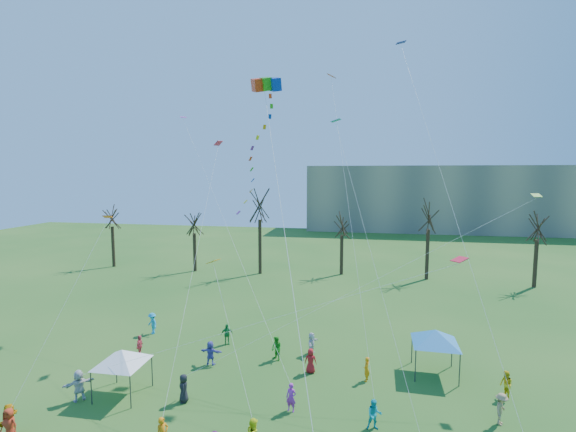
% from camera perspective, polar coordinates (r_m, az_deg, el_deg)
% --- Properties ---
extents(distant_building, '(60.00, 14.00, 15.00)m').
position_cam_1_polar(distant_building, '(99.49, 20.65, 2.35)').
color(distant_building, gray).
rests_on(distant_building, ground).
extents(bare_tree_row, '(69.97, 7.07, 11.26)m').
position_cam_1_polar(bare_tree_row, '(51.31, 7.70, -1.16)').
color(bare_tree_row, black).
rests_on(bare_tree_row, ground).
extents(big_box_kite, '(3.55, 7.19, 20.87)m').
position_cam_1_polar(big_box_kite, '(25.00, -3.96, 8.45)').
color(big_box_kite, red).
rests_on(big_box_kite, ground).
extents(canopy_tent_white, '(3.76, 3.76, 2.82)m').
position_cam_1_polar(canopy_tent_white, '(27.13, -22.55, -17.99)').
color(canopy_tent_white, '#3F3F44').
rests_on(canopy_tent_white, ground).
extents(canopy_tent_blue, '(4.05, 4.05, 3.04)m').
position_cam_1_polar(canopy_tent_blue, '(29.15, 20.21, -15.78)').
color(canopy_tent_blue, '#3F3F44').
rests_on(canopy_tent_blue, ground).
extents(festival_crowd, '(26.72, 14.78, 1.85)m').
position_cam_1_polar(festival_crowd, '(25.79, -6.31, -22.67)').
color(festival_crowd, '#B52E16').
rests_on(festival_crowd, ground).
extents(small_kites_aloft, '(28.56, 18.08, 32.05)m').
position_cam_1_polar(small_kites_aloft, '(27.64, 2.10, 6.71)').
color(small_kites_aloft, '#F54C0C').
rests_on(small_kites_aloft, ground).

